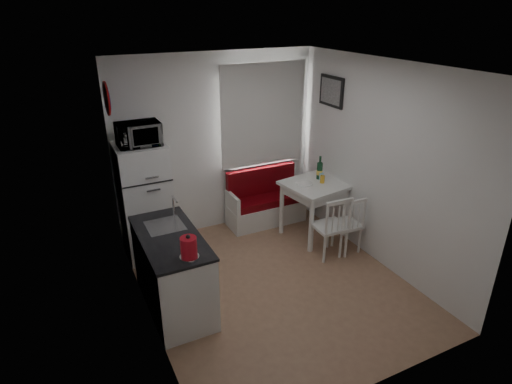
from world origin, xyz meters
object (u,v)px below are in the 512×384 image
Objects in this scene: kitchen_counter at (173,271)px; chair_right at (349,220)px; microwave at (138,134)px; dining_table at (323,187)px; bench at (265,205)px; fridge at (145,201)px; kettle at (189,247)px; chair_left at (335,221)px; wine_bottle at (320,168)px.

kitchen_counter is 2.96× the size of chair_right.
microwave reaches higher than kitchen_counter.
dining_table is at bearing -11.85° from microwave.
chair_right is at bearing -25.62° from microwave.
bench is 2.33m from microwave.
dining_table is (2.45, 0.68, 0.28)m from kitchen_counter.
fridge is at bearing 158.07° from dining_table.
kettle reaches higher than chair_right.
chair_left is 0.92m from wine_bottle.
wine_bottle is at bearing 28.81° from kettle.
fridge reaches higher than kitchen_counter.
wine_bottle is (0.25, 0.76, 0.45)m from chair_left.
chair_left is 1.07× the size of chair_right.
microwave is at bearing 154.50° from chair_left.
kettle is at bearing -84.72° from kitchen_counter.
dining_table is at bearing 72.07° from chair_left.
microwave is at bearing 90.99° from kettle.
dining_table is 2.66m from microwave.
bench is at bearing 46.13° from kettle.
chair_left is at bearing -108.16° from wine_bottle.
bench is 1.40m from chair_left.
microwave is at bearing 155.64° from chair_right.
chair_right is (0.58, -1.32, 0.23)m from bench.
microwave reaches higher than bench.
kitchen_counter reaches higher than dining_table.
kitchen_counter is 2.45m from chair_right.
chair_right is 0.29× the size of fridge.
kitchen_counter is 5.14× the size of kettle.
microwave is 1.53× the size of wine_bottle.
fridge is 1.80m from kettle.
microwave reaches higher than dining_table.
fridge is at bearing -176.65° from bench.
kitchen_counter is at bearing -178.06° from chair_right.
kitchen_counter is 2.53× the size of microwave.
microwave reaches higher than wine_bottle.
wine_bottle is at bearing -44.15° from bench.
microwave is 2.56m from wine_bottle.
fridge is at bearing 89.10° from kitchen_counter.
chair_left is (2.20, 0.02, 0.10)m from kitchen_counter.
dining_table is 2.71m from kettle.
chair_left is at bearing 14.56° from kettle.
chair_left is at bearing -75.86° from bench.
dining_table is 0.69m from chair_right.
chair_left reaches higher than bench.
microwave is at bearing 159.20° from dining_table.
kitchen_counter is at bearing -173.34° from dining_table.
microwave is at bearing -90.00° from fridge.
fridge is 2.48m from wine_bottle.
wine_bottle reaches higher than chair_right.
fridge reaches higher than wine_bottle.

